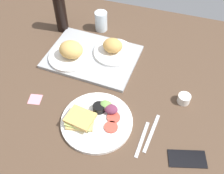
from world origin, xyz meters
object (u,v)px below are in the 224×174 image
Objects in this scene: serving_tray at (92,57)px; soda_bottle at (60,12)px; fork at (142,139)px; knife at (152,133)px; cell_phone at (187,159)px; sticky_note at (35,99)px; bread_plate_far at (113,49)px; plate_with_salad at (96,119)px; drinking_glass at (101,21)px; espresso_cup at (184,99)px; bread_plate_near at (71,52)px.

soda_bottle is at bearing 144.53° from serving_tray.
soda_bottle is 82.35cm from fork.
cell_phone reaches higher than knife.
soda_bottle is 1.21× the size of knife.
knife is 53.73cm from sticky_note.
soda_bottle reaches higher than fork.
bread_plate_far is at bearing 118.14° from cell_phone.
plate_with_salad is 30.23cm from sticky_note.
drinking_glass reaches higher than knife.
fork is at bearing 155.27° from cell_phone.
espresso_cup reaches higher than cell_phone.
bread_plate_far reaches higher than knife.
soda_bottle reaches higher than knife.
sticky_note is (-24.76, -38.40, -4.31)cm from bread_plate_far.
soda_bottle is 98.21cm from cell_phone.
bread_plate_near is 27.20cm from soda_bottle.
bread_plate_near is at bearing 128.03° from plate_with_salad.
drinking_glass is at bearing 78.15° from bread_plate_near.
drinking_glass reaches higher than plate_with_salad.
serving_tray is 11.51cm from bread_plate_far.
drinking_glass is (-3.40, 23.86, 4.73)cm from serving_tray.
serving_tray is at bearing 26.84° from bread_plate_near.
bread_plate_far is 0.90× the size of soda_bottle.
bread_plate_far is at bearing 153.71° from espresso_cup.
cell_phone is (78.11, -58.51, -11.06)cm from soda_bottle.
plate_with_salad is 2.72× the size of drinking_glass.
plate_with_salad is at bearing -82.63° from bread_plate_far.
sticky_note is (-63.69, -19.17, -1.94)cm from espresso_cup.
bread_plate_near is 3.84× the size of espresso_cup.
bread_plate_near is at bearing -101.85° from drinking_glass.
bread_plate_near is 1.26× the size of fork.
soda_bottle is at bearing 156.72° from espresso_cup.
plate_with_salad is 1.31× the size of soda_bottle.
bread_plate_near is 1.49× the size of cell_phone.
fork is at bearing 148.97° from knife.
serving_tray is 1.50× the size of plate_with_salad.
serving_tray is 52.30cm from fork.
cell_phone is at bearing -7.87° from plate_with_salad.
knife reaches higher than sticky_note.
sticky_note is at bearing 157.86° from cell_phone.
knife is at bearing -1.13° from sticky_note.
knife is (62.78, -51.53, -11.21)cm from soda_bottle.
soda_bottle is 79.76cm from espresso_cup.
soda_bottle reaches higher than cell_phone.
cell_phone is (38.98, -5.38, -1.25)cm from plate_with_salad.
knife is (3.00, 4.00, 0.00)cm from fork.
cell_phone is (15.33, -6.98, 0.15)cm from knife.
cell_phone is (5.35, -27.20, -1.60)cm from espresso_cup.
sticky_note is at bearing -163.25° from espresso_cup.
bread_plate_far reaches higher than plate_with_salad.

